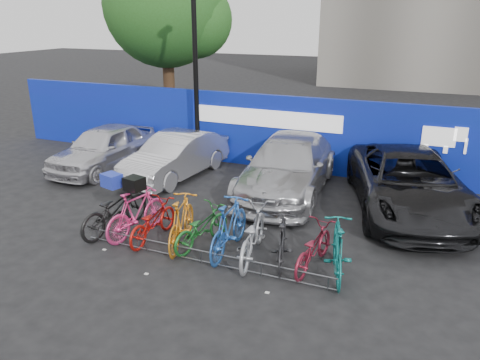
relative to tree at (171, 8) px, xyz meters
The scene contains 21 objects.
ground 13.14m from the tree, 56.03° to the right, with size 100.00×100.00×0.00m, color black.
hoarding 8.80m from the tree, 30.89° to the right, with size 22.00×0.18×2.40m.
tree is the anchor object (origin of this frame).
lamppost 6.14m from the tree, 52.49° to the right, with size 0.25×0.50×6.11m.
bike_rack 13.55m from the tree, 57.55° to the right, with size 5.60×0.03×0.30m.
car_0 7.72m from the tree, 81.06° to the right, with size 1.69×4.20×1.43m, color silver.
car_1 8.35m from the tree, 59.76° to the right, with size 1.44×4.12×1.36m, color #B7B7BC.
car_2 10.29m from the tree, 40.05° to the right, with size 2.16×5.31×1.54m, color #AAAAAF.
car_3 12.83m from the tree, 30.75° to the right, with size 2.56×5.55×1.54m, color black.
bike_0 11.81m from the tree, 67.21° to the right, with size 0.73×2.08×1.10m, color black.
bike_1 12.04m from the tree, 64.33° to the right, with size 0.52×1.85×1.11m, color #ED3780.
bike_2 12.32m from the tree, 62.41° to the right, with size 0.60×1.71×0.90m, color #B1130D.
bike_3 12.59m from the tree, 59.22° to the right, with size 0.53×1.88×1.13m, color orange.
bike_4 12.74m from the tree, 57.19° to the right, with size 0.60×1.71×0.90m, color #1B6625.
bike_5 13.08m from the tree, 54.64° to the right, with size 0.55×1.96×1.18m, color #2356AD.
bike_6 13.40m from the tree, 52.74° to the right, with size 0.73×2.08×1.09m, color #A0A2A8.
bike_7 13.78m from the tree, 50.45° to the right, with size 0.47×1.65×0.99m, color #232326.
bike_8 14.12m from the tree, 48.19° to the right, with size 0.60×1.71×0.90m, color maroon.
bike_9 14.48m from the tree, 46.91° to the right, with size 0.52×1.86×1.12m, color #10706B.
cargo_crate 11.56m from the tree, 67.21° to the right, with size 0.43×0.33×0.31m, color #1F30AA.
cargo_topcase 11.79m from the tree, 64.33° to the right, with size 0.40×0.36×0.29m, color black.
Camera 1 is at (3.99, -8.07, 4.78)m, focal length 35.00 mm.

